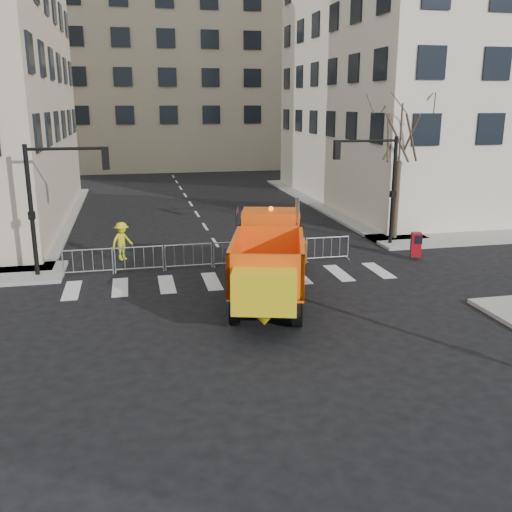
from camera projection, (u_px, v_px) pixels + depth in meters
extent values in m
plane|color=black|center=(271.00, 330.00, 17.95)|extent=(120.00, 120.00, 0.00)
cube|color=gray|center=(226.00, 259.00, 25.95)|extent=(64.00, 5.00, 0.15)
cube|color=tan|center=(161.00, 56.00, 63.89)|extent=(30.00, 18.00, 24.00)
cylinder|color=black|center=(31.00, 213.00, 22.67)|extent=(0.18, 0.18, 5.40)
cylinder|color=black|center=(393.00, 192.00, 27.97)|extent=(0.18, 0.18, 5.40)
cube|color=black|center=(269.00, 276.00, 20.52)|extent=(3.93, 7.14, 0.43)
cylinder|color=black|center=(247.00, 267.00, 23.04)|extent=(0.60, 1.09, 1.04)
cylinder|color=black|center=(296.00, 268.00, 22.93)|extent=(0.60, 1.09, 1.04)
cylinder|color=black|center=(239.00, 297.00, 19.49)|extent=(0.60, 1.09, 1.04)
cylinder|color=black|center=(297.00, 298.00, 19.37)|extent=(0.60, 1.09, 1.04)
cylinder|color=black|center=(235.00, 309.00, 18.30)|extent=(0.60, 1.09, 1.04)
cylinder|color=black|center=(297.00, 311.00, 18.19)|extent=(0.60, 1.09, 1.04)
cube|color=#EB4F0D|center=(272.00, 239.00, 23.26)|extent=(2.32, 1.99, 0.94)
cube|color=#EB4F0D|center=(271.00, 232.00, 21.93)|extent=(2.50, 2.04, 1.70)
cylinder|color=silver|center=(297.00, 228.00, 21.10)|extent=(0.13, 0.13, 2.27)
cube|color=#EB4F0D|center=(268.00, 259.00, 18.98)|extent=(3.40, 4.64, 1.56)
cube|color=yellow|center=(264.00, 292.00, 16.60)|extent=(2.07, 1.42, 1.23)
cube|color=brown|center=(273.00, 252.00, 25.05)|extent=(3.06, 1.34, 1.06)
imported|color=black|center=(266.00, 252.00, 23.76)|extent=(0.81, 0.71, 1.86)
imported|color=black|center=(284.00, 246.00, 24.79)|extent=(1.02, 0.87, 1.84)
imported|color=black|center=(263.00, 246.00, 24.59)|extent=(1.11, 1.12, 1.90)
imported|color=yellow|center=(122.00, 241.00, 25.31)|extent=(1.25, 1.18, 1.70)
cube|color=maroon|center=(416.00, 245.00, 25.95)|extent=(0.55, 0.52, 1.10)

